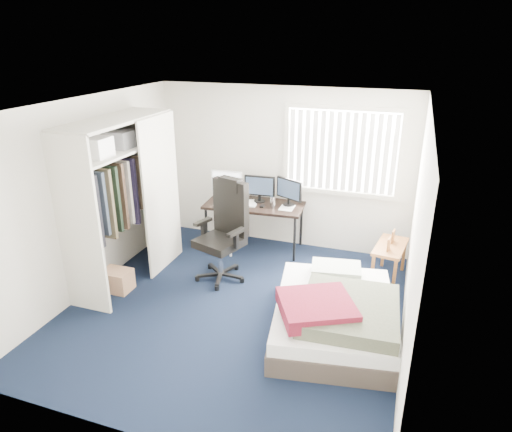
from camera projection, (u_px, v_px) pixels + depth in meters
The scene contains 10 objects.
ground at pixel (235, 308), 5.72m from camera, with size 4.20×4.20×0.00m, color black.
room_shell at pixel (233, 194), 5.16m from camera, with size 4.20×4.20×4.20m.
window_assembly at pixel (342, 152), 6.65m from camera, with size 1.72×0.09×1.32m.
closet at pixel (122, 186), 5.96m from camera, with size 0.64×1.84×2.22m.
desk at pixel (255, 201), 7.08m from camera, with size 1.56×0.81×1.21m.
office_chair at pixel (224, 241), 6.29m from camera, with size 0.84×0.84×1.41m.
footstool at pixel (225, 242), 7.08m from camera, with size 0.35×0.30×0.26m.
nightstand at pixel (390, 249), 6.26m from camera, with size 0.47×0.79×0.69m.
bed at pixel (335, 314), 5.14m from camera, with size 1.61×1.98×0.60m.
pine_box at pixel (117, 280), 6.08m from camera, with size 0.38×0.29×0.29m, color tan.
Camera 1 is at (1.84, -4.53, 3.20)m, focal length 32.00 mm.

